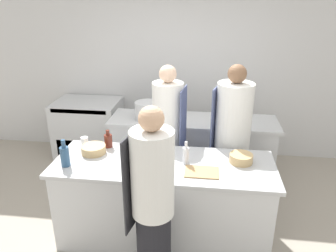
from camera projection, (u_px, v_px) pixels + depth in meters
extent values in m
plane|color=#A89E8E|center=(164.00, 234.00, 3.57)|extent=(16.00, 16.00, 0.00)
cube|color=silver|center=(183.00, 66.00, 5.00)|extent=(8.00, 0.06, 2.80)
cube|color=silver|center=(164.00, 202.00, 3.41)|extent=(2.11, 0.76, 0.84)
cube|color=#B7BABC|center=(164.00, 164.00, 3.24)|extent=(2.19, 0.80, 0.04)
cube|color=silver|center=(192.00, 151.00, 4.52)|extent=(2.14, 0.61, 0.84)
cube|color=silver|center=(193.00, 121.00, 4.35)|extent=(2.22, 0.63, 0.04)
cube|color=silver|center=(89.00, 129.00, 5.15)|extent=(0.97, 0.71, 0.91)
cube|color=black|center=(82.00, 151.00, 4.90)|extent=(0.78, 0.01, 0.32)
cube|color=black|center=(78.00, 112.00, 4.67)|extent=(0.83, 0.01, 0.06)
cylinder|color=black|center=(154.00, 250.00, 2.82)|extent=(0.29, 0.29, 0.78)
cylinder|color=silver|center=(152.00, 174.00, 2.53)|extent=(0.34, 0.34, 0.72)
cube|color=#2D2D33|center=(132.00, 182.00, 2.62)|extent=(0.07, 0.32, 0.83)
sphere|color=tan|center=(151.00, 119.00, 2.36)|extent=(0.19, 0.19, 0.19)
cylinder|color=black|center=(168.00, 172.00, 4.03)|extent=(0.30, 0.30, 0.79)
cylinder|color=white|center=(168.00, 114.00, 3.75)|extent=(0.35, 0.35, 0.73)
cube|color=#4C567F|center=(183.00, 124.00, 3.74)|extent=(0.05, 0.33, 0.84)
sphere|color=beige|center=(168.00, 74.00, 3.57)|extent=(0.20, 0.20, 0.20)
cylinder|color=black|center=(229.00, 176.00, 3.92)|extent=(0.34, 0.34, 0.81)
cylinder|color=white|center=(234.00, 116.00, 3.63)|extent=(0.40, 0.40, 0.74)
cube|color=#4C567F|center=(215.00, 122.00, 3.74)|extent=(0.11, 0.37, 0.85)
sphere|color=brown|center=(237.00, 74.00, 3.45)|extent=(0.20, 0.20, 0.20)
cylinder|color=#2D5175|center=(65.00, 157.00, 3.14)|extent=(0.09, 0.09, 0.20)
cylinder|color=#2D5175|center=(63.00, 144.00, 3.09)|extent=(0.04, 0.04, 0.08)
cylinder|color=#5B2319|center=(108.00, 141.00, 3.54)|extent=(0.09, 0.09, 0.14)
cylinder|color=#5B2319|center=(108.00, 133.00, 3.51)|extent=(0.04, 0.04, 0.05)
cylinder|color=silver|center=(186.00, 156.00, 3.19)|extent=(0.06, 0.06, 0.17)
cylinder|color=silver|center=(186.00, 145.00, 3.15)|extent=(0.03, 0.03, 0.07)
cylinder|color=tan|center=(94.00, 149.00, 3.42)|extent=(0.25, 0.25, 0.08)
cylinder|color=tan|center=(241.00, 158.00, 3.23)|extent=(0.23, 0.23, 0.09)
cylinder|color=white|center=(84.00, 141.00, 3.61)|extent=(0.08, 0.08, 0.08)
cube|color=tan|center=(202.00, 172.00, 3.05)|extent=(0.32, 0.23, 0.01)
cylinder|color=silver|center=(147.00, 111.00, 4.30)|extent=(0.31, 0.31, 0.24)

